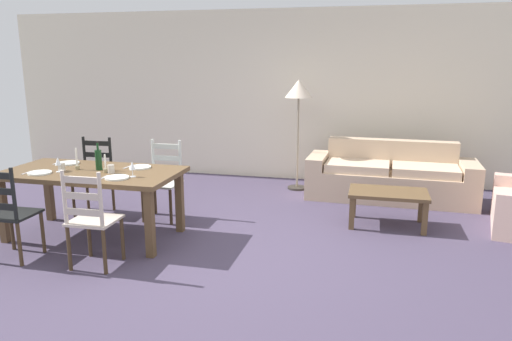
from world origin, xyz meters
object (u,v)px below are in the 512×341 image
(dining_chair_near_left, at_px, (9,213))
(coffee_cup_secondary, at_px, (62,167))
(wine_glass_near_right, at_px, (132,166))
(coffee_table, at_px, (388,197))
(dining_table, at_px, (92,178))
(wine_bottle, at_px, (98,159))
(dining_chair_far_right, at_px, (164,180))
(coffee_cup_primary, at_px, (111,169))
(couch, at_px, (390,178))
(dining_chair_near_right, at_px, (91,219))
(standing_lamp, at_px, (299,95))
(wine_glass_near_left, at_px, (58,162))
(dining_chair_far_left, at_px, (94,176))

(dining_chair_near_left, distance_m, coffee_cup_secondary, 0.76)
(wine_glass_near_right, distance_m, coffee_table, 2.93)
(dining_table, bearing_deg, wine_bottle, 43.33)
(wine_bottle, relative_size, coffee_cup_secondary, 3.51)
(dining_chair_far_right, bearing_deg, coffee_cup_primary, -103.58)
(wine_bottle, relative_size, wine_glass_near_right, 1.96)
(dining_table, bearing_deg, dining_chair_far_right, 59.09)
(dining_chair_near_left, xyz_separation_m, dining_chair_far_right, (0.91, 1.55, 0.00))
(dining_chair_far_right, distance_m, couch, 3.16)
(coffee_table, bearing_deg, dining_chair_near_right, -145.42)
(coffee_table, bearing_deg, dining_chair_far_right, -172.57)
(dining_chair_near_left, xyz_separation_m, coffee_table, (3.59, 1.90, -0.12))
(dining_chair_near_left, relative_size, standing_lamp, 0.59)
(dining_chair_near_right, height_order, coffee_cup_primary, dining_chair_near_right)
(wine_bottle, bearing_deg, dining_chair_far_right, 60.67)
(dining_chair_near_left, relative_size, couch, 0.42)
(wine_glass_near_left, xyz_separation_m, standing_lamp, (2.16, 2.67, 0.55))
(dining_chair_near_left, xyz_separation_m, couch, (3.64, 3.11, -0.19))
(dining_table, height_order, standing_lamp, standing_lamp)
(coffee_cup_secondary, xyz_separation_m, standing_lamp, (2.16, 2.62, 0.62))
(couch, xyz_separation_m, coffee_table, (-0.06, -1.22, 0.06))
(dining_chair_near_right, xyz_separation_m, dining_chair_far_left, (-0.91, 1.52, 0.00))
(dining_chair_far_left, distance_m, wine_glass_near_right, 1.45)
(dining_chair_near_right, xyz_separation_m, wine_glass_near_right, (0.13, 0.58, 0.38))
(coffee_table, bearing_deg, standing_lamp, 132.77)
(coffee_cup_secondary, bearing_deg, coffee_cup_primary, 2.83)
(dining_table, xyz_separation_m, couch, (3.21, 2.35, -0.37))
(dining_chair_near_left, xyz_separation_m, coffee_cup_secondary, (0.13, 0.68, 0.32))
(dining_chair_near_right, height_order, wine_glass_near_right, dining_chair_near_right)
(coffee_cup_secondary, distance_m, standing_lamp, 3.45)
(wine_glass_near_left, distance_m, couch, 4.34)
(coffee_cup_secondary, bearing_deg, standing_lamp, 50.50)
(dining_chair_far_right, xyz_separation_m, wine_bottle, (-0.41, -0.73, 0.39))
(dining_chair_near_right, height_order, coffee_table, dining_chair_near_right)
(dining_chair_near_right, height_order, standing_lamp, standing_lamp)
(couch, bearing_deg, wine_glass_near_right, -136.48)
(dining_chair_far_right, bearing_deg, coffee_cup_secondary, -131.77)
(coffee_cup_primary, bearing_deg, standing_lamp, 58.53)
(dining_table, height_order, coffee_cup_secondary, coffee_cup_secondary)
(wine_bottle, bearing_deg, wine_glass_near_left, -151.90)
(wine_glass_near_left, bearing_deg, wine_glass_near_right, -0.84)
(coffee_table, distance_m, standing_lamp, 2.18)
(wine_bottle, bearing_deg, coffee_table, 19.29)
(dining_chair_far_left, bearing_deg, dining_chair_near_right, -58.97)
(dining_chair_far_left, relative_size, coffee_table, 1.07)
(dining_table, relative_size, dining_chair_near_left, 1.98)
(dining_chair_far_right, height_order, wine_bottle, wine_bottle)
(wine_bottle, bearing_deg, dining_chair_far_left, 126.40)
(dining_chair_far_left, height_order, coffee_cup_secondary, dining_chair_far_left)
(dining_chair_near_left, height_order, coffee_table, dining_chair_near_left)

